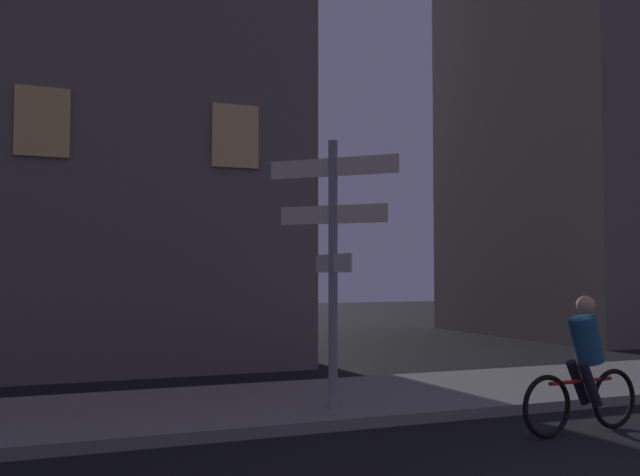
# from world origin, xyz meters

# --- Properties ---
(sidewalk_kerb) EXTENTS (40.00, 3.17, 0.14)m
(sidewalk_kerb) POSITION_xyz_m (0.00, 6.46, 0.07)
(sidewalk_kerb) COLOR gray
(sidewalk_kerb) RESTS_ON ground_plane
(signpost) EXTENTS (1.29, 1.29, 3.48)m
(signpost) POSITION_xyz_m (-1.37, 5.59, 2.21)
(signpost) COLOR gray
(signpost) RESTS_ON sidewalk_kerb
(cyclist) EXTENTS (1.82, 0.36, 1.61)m
(cyclist) POSITION_xyz_m (1.05, 3.71, 0.75)
(cyclist) COLOR black
(cyclist) RESTS_ON ground_plane
(building_right_block) EXTENTS (10.67, 8.01, 19.40)m
(building_right_block) POSITION_xyz_m (13.37, 14.59, 9.70)
(building_right_block) COLOR #6B6056
(building_right_block) RESTS_ON ground_plane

